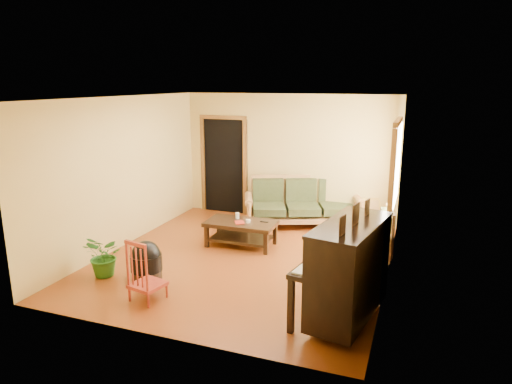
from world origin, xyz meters
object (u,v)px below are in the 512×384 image
at_px(coffee_table, 241,233).
at_px(armchair, 367,234).
at_px(sofa, 303,202).
at_px(potted_plant, 105,256).
at_px(footstool, 146,265).
at_px(ceramic_crock, 377,225).
at_px(piano, 349,273).
at_px(red_chair, 147,269).

height_order(coffee_table, armchair, armchair).
bearing_deg(armchair, coffee_table, 170.90).
bearing_deg(sofa, potted_plant, -144.06).
xyz_separation_m(sofa, footstool, (-1.50, -3.30, -0.26)).
height_order(footstool, ceramic_crock, footstool).
bearing_deg(footstool, sofa, 65.49).
xyz_separation_m(coffee_table, piano, (2.18, -1.98, 0.40)).
bearing_deg(coffee_table, ceramic_crock, 36.62).
xyz_separation_m(sofa, potted_plant, (-2.14, -3.41, -0.16)).
bearing_deg(ceramic_crock, piano, -89.93).
bearing_deg(ceramic_crock, footstool, -130.90).
distance_m(coffee_table, footstool, 1.95).
height_order(armchair, ceramic_crock, armchair).
bearing_deg(red_chair, sofa, 85.69).
distance_m(armchair, ceramic_crock, 1.55).
relative_size(footstool, red_chair, 0.54).
relative_size(sofa, armchair, 2.57).
xyz_separation_m(sofa, red_chair, (-1.12, -3.84, -0.05)).
distance_m(footstool, potted_plant, 0.65).
relative_size(coffee_table, potted_plant, 1.90).
bearing_deg(ceramic_crock, armchair, -91.02).
height_order(piano, red_chair, piano).
bearing_deg(footstool, coffee_table, 66.57).
bearing_deg(red_chair, armchair, 55.77).
xyz_separation_m(red_chair, potted_plant, (-1.01, 0.43, -0.11)).
distance_m(footstool, red_chair, 0.70).
height_order(sofa, potted_plant, sofa).
bearing_deg(footstool, piano, -3.59).
relative_size(coffee_table, armchair, 1.39).
bearing_deg(red_chair, ceramic_crock, 68.94).
distance_m(coffee_table, piano, 2.97).
bearing_deg(armchair, potted_plant, -162.38).
distance_m(sofa, piano, 3.78).
height_order(piano, potted_plant, piano).
distance_m(armchair, potted_plant, 4.09).
height_order(ceramic_crock, potted_plant, potted_plant).
height_order(coffee_table, ceramic_crock, coffee_table).
distance_m(sofa, footstool, 3.63).
relative_size(sofa, piano, 1.60).
xyz_separation_m(sofa, armchair, (1.42, -1.40, -0.04)).
bearing_deg(armchair, sofa, 123.63).
bearing_deg(piano, footstool, -173.06).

